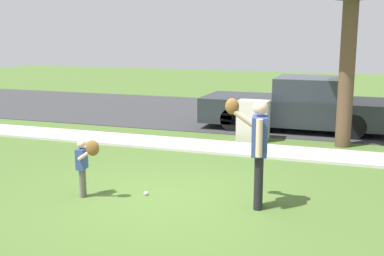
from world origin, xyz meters
The scene contains 8 objects.
ground_plane centered at (0.00, 3.50, 0.00)m, with size 48.00×48.00×0.00m, color #4C6B2D.
sidewalk_strip centered at (0.00, 3.60, 0.03)m, with size 36.00×1.20×0.06m, color beige.
road_surface centered at (0.00, 8.60, 0.01)m, with size 36.00×6.80×0.02m, color #38383A.
person_adult centered at (1.49, 0.02, 1.05)m, with size 0.75×0.60×1.70m.
person_child centered at (-1.25, -0.47, 0.66)m, with size 0.48×0.36×1.01m.
baseball centered at (-0.37, -0.04, 0.04)m, with size 0.07×0.07×0.07m, color white.
utility_cabinet centered at (0.43, 4.79, 0.51)m, with size 0.78×0.51×1.02m, color beige.
parked_pickup_dark centered at (1.34, 6.56, 0.67)m, with size 5.20×1.95×1.48m.
Camera 1 is at (2.90, -7.07, 2.68)m, focal length 44.84 mm.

